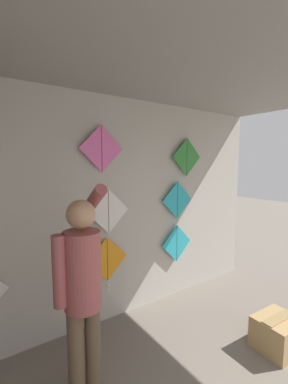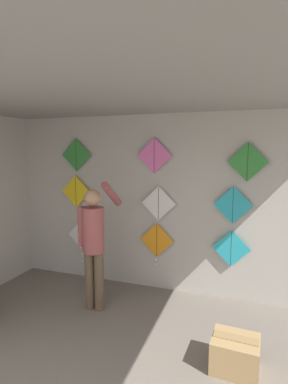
# 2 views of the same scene
# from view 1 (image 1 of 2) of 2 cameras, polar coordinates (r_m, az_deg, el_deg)

# --- Properties ---
(back_panel) EXTENTS (5.56, 0.06, 2.80)m
(back_panel) POSITION_cam_1_polar(r_m,az_deg,el_deg) (3.16, -11.15, -4.60)
(back_panel) COLOR #BCB7AD
(back_panel) RESTS_ON ground
(ceiling_slab) EXTENTS (5.56, 4.09, 0.04)m
(ceiling_slab) POSITION_cam_1_polar(r_m,az_deg,el_deg) (1.88, 12.77, 32.05)
(ceiling_slab) COLOR gray
(shopkeeper) EXTENTS (0.47, 0.64, 1.83)m
(shopkeeper) POSITION_cam_1_polar(r_m,az_deg,el_deg) (2.24, -13.58, -19.27)
(shopkeeper) COLOR brown
(shopkeeper) RESTS_ON ground
(cardboard_box) EXTENTS (0.49, 0.42, 0.35)m
(cardboard_box) POSITION_cam_1_polar(r_m,az_deg,el_deg) (3.47, 27.60, -26.04)
(cardboard_box) COLOR tan
(cardboard_box) RESTS_ON ground
(kite_1) EXTENTS (0.55, 0.04, 0.69)m
(kite_1) POSITION_cam_1_polar(r_m,az_deg,el_deg) (3.30, -8.15, -14.96)
(kite_1) COLOR orange
(kite_2) EXTENTS (0.55, 0.01, 0.55)m
(kite_2) POSITION_cam_1_polar(r_m,az_deg,el_deg) (3.91, 7.27, -11.23)
(kite_2) COLOR #28B2C6
(kite_4) EXTENTS (0.55, 0.01, 0.55)m
(kite_4) POSITION_cam_1_polar(r_m,az_deg,el_deg) (3.14, -7.91, -4.24)
(kite_4) COLOR white
(kite_5) EXTENTS (0.55, 0.01, 0.55)m
(kite_5) POSITION_cam_1_polar(r_m,az_deg,el_deg) (3.76, 7.43, -1.79)
(kite_5) COLOR #28B2C6
(kite_7) EXTENTS (0.55, 0.01, 0.55)m
(kite_7) POSITION_cam_1_polar(r_m,az_deg,el_deg) (3.05, -9.39, 9.48)
(kite_7) COLOR pink
(kite_8) EXTENTS (0.55, 0.01, 0.55)m
(kite_8) POSITION_cam_1_polar(r_m,az_deg,el_deg) (3.84, 9.49, 7.66)
(kite_8) COLOR #338C38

